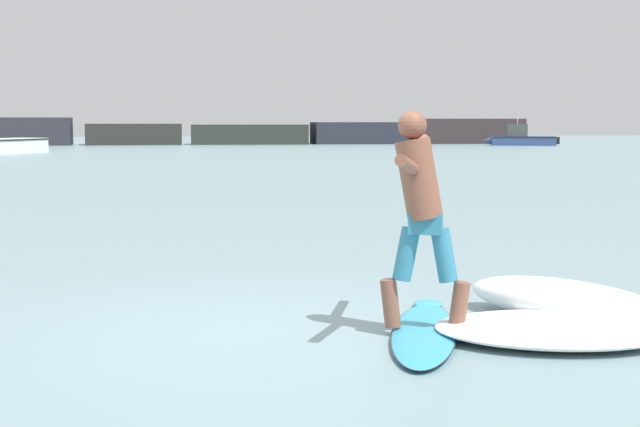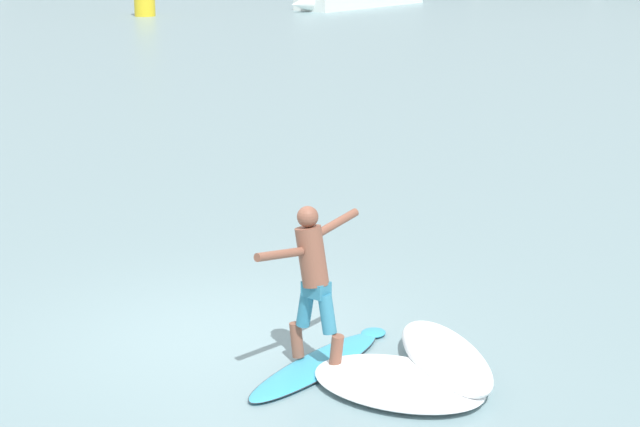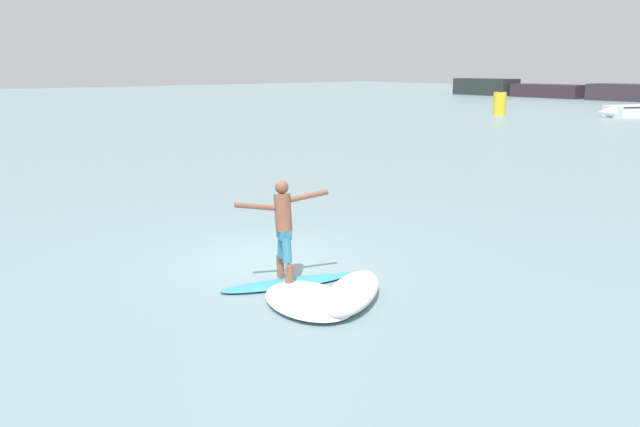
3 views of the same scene
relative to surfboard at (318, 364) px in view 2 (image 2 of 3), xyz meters
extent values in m
plane|color=#77979D|center=(-1.33, 0.55, -0.03)|extent=(200.00, 200.00, 0.00)
ellipsoid|color=#38A0C4|center=(-0.01, -0.04, 0.00)|extent=(1.17, 2.26, 0.07)
ellipsoid|color=#38A0C4|center=(0.34, 1.04, 0.00)|extent=(0.36, 0.38, 0.06)
ellipsoid|color=#2D2D33|center=(-0.01, -0.04, 0.00)|extent=(1.19, 2.28, 0.03)
cone|color=black|center=(-0.30, -0.90, -0.10)|extent=(0.06, 0.06, 0.14)
cone|color=black|center=(-0.12, -0.80, -0.10)|extent=(0.06, 0.06, 0.14)
cone|color=black|center=(-0.38, -0.71, -0.10)|extent=(0.06, 0.06, 0.14)
cylinder|color=brown|center=(-0.26, 0.06, 0.23)|extent=(0.21, 0.18, 0.40)
cylinder|color=teal|center=(-0.15, 0.02, 0.63)|extent=(0.26, 0.22, 0.44)
cylinder|color=brown|center=(0.24, -0.14, 0.23)|extent=(0.21, 0.18, 0.40)
cylinder|color=teal|center=(0.13, -0.09, 0.63)|extent=(0.26, 0.22, 0.44)
cube|color=teal|center=(-0.01, -0.04, 0.87)|extent=(0.32, 0.28, 0.16)
cylinder|color=brown|center=(-0.06, -0.02, 1.22)|extent=(0.46, 0.40, 0.66)
sphere|color=brown|center=(-0.12, 0.00, 1.64)|extent=(0.23, 0.23, 0.23)
cylinder|color=brown|center=(-0.27, -0.44, 1.35)|extent=(0.36, 0.65, 0.20)
cylinder|color=brown|center=(0.07, 0.43, 1.47)|extent=(0.33, 0.65, 0.20)
cone|color=white|center=(-13.04, 38.84, 0.38)|extent=(1.30, 1.58, 0.82)
ellipsoid|color=white|center=(1.33, 0.27, 0.14)|extent=(1.63, 2.02, 0.36)
ellipsoid|color=white|center=(0.95, -0.30, 0.05)|extent=(2.08, 1.63, 0.17)
camera|label=1|loc=(-2.00, -6.73, 1.66)|focal=50.00mm
camera|label=2|loc=(3.17, -10.10, 4.70)|focal=60.00mm
camera|label=3|loc=(7.98, -6.08, 3.59)|focal=35.00mm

